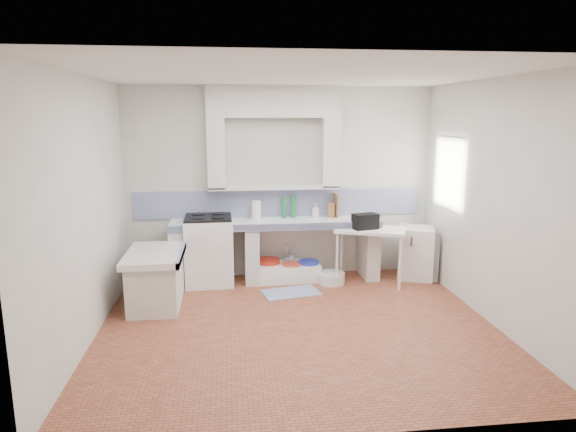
{
  "coord_description": "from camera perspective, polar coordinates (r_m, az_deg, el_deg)",
  "views": [
    {
      "loc": [
        -0.73,
        -5.29,
        2.38
      ],
      "look_at": [
        0.0,
        1.0,
        1.1
      ],
      "focal_mm": 31.05,
      "sensor_mm": 36.0,
      "label": 1
    }
  ],
  "objects": [
    {
      "name": "window_frame",
      "position": [
        7.26,
        19.25,
        4.63
      ],
      "size": [
        0.35,
        0.86,
        1.06
      ],
      "primitive_type": "cube",
      "color": "#392312",
      "rests_on": "ground"
    },
    {
      "name": "water_bottle_b",
      "position": [
        7.52,
        0.38,
        -5.7
      ],
      "size": [
        0.1,
        0.1,
        0.33
      ],
      "primitive_type": "cylinder",
      "rotation": [
        0.0,
        0.0,
        -0.17
      ],
      "color": "silver",
      "rests_on": "ground"
    },
    {
      "name": "rug",
      "position": [
        6.88,
        0.34,
        -8.76
      ],
      "size": [
        0.84,
        0.59,
        0.01
      ],
      "primitive_type": "cube",
      "rotation": [
        0.0,
        0.0,
        0.22
      ],
      "color": "#434D9A",
      "rests_on": "ground"
    },
    {
      "name": "green_bottle_b",
      "position": [
        7.31,
        0.58,
        1.12
      ],
      "size": [
        0.09,
        0.09,
        0.34
      ],
      "primitive_type": "cylinder",
      "rotation": [
        0.0,
        0.0,
        0.34
      ],
      "color": "#1C6A32",
      "rests_on": "counter_slab"
    },
    {
      "name": "wall_back",
      "position": [
        7.39,
        -0.9,
        3.81
      ],
      "size": [
        4.5,
        0.0,
        4.5
      ],
      "primitive_type": "plane",
      "rotation": [
        1.57,
        0.0,
        0.0
      ],
      "color": "silver",
      "rests_on": "ground"
    },
    {
      "name": "counter_pier_left",
      "position": [
        7.3,
        -12.47,
        -4.5
      ],
      "size": [
        0.2,
        0.55,
        0.82
      ],
      "primitive_type": "cube",
      "color": "silver",
      "rests_on": "ground"
    },
    {
      "name": "soap_bottle",
      "position": [
        7.36,
        3.16,
        0.65
      ],
      "size": [
        0.1,
        0.1,
        0.21
      ],
      "primitive_type": "imported",
      "rotation": [
        0.0,
        0.0,
        -0.01
      ],
      "color": "white",
      "rests_on": "counter_slab"
    },
    {
      "name": "counter_pier_mid",
      "position": [
        7.27,
        -4.18,
        -4.33
      ],
      "size": [
        0.2,
        0.55,
        0.82
      ],
      "primitive_type": "cube",
      "color": "silver",
      "rests_on": "ground"
    },
    {
      "name": "counter_pier_right",
      "position": [
        7.54,
        9.26,
        -3.87
      ],
      "size": [
        0.2,
        0.55,
        0.82
      ],
      "primitive_type": "cube",
      "color": "silver",
      "rests_on": "ground"
    },
    {
      "name": "alcove_mass",
      "position": [
        7.19,
        -1.64,
        12.98
      ],
      "size": [
        1.9,
        0.25,
        0.45
      ],
      "primitive_type": "cube",
      "color": "silver",
      "rests_on": "ground"
    },
    {
      "name": "ceiling",
      "position": [
        5.35,
        1.29,
        15.92
      ],
      "size": [
        4.5,
        4.5,
        0.0
      ],
      "primitive_type": "plane",
      "rotation": [
        3.14,
        0.0,
        0.0
      ],
      "color": "silver",
      "rests_on": "ground"
    },
    {
      "name": "side_table",
      "position": [
        7.25,
        9.32,
        -4.54
      ],
      "size": [
        1.1,
        0.85,
        0.04
      ],
      "primitive_type": "cube",
      "rotation": [
        0.0,
        0.0,
        -0.36
      ],
      "color": "white",
      "rests_on": "ground"
    },
    {
      "name": "fridge",
      "position": [
        7.64,
        14.42,
        -4.08
      ],
      "size": [
        0.64,
        0.64,
        0.77
      ],
      "primitive_type": "cube",
      "rotation": [
        0.0,
        0.0,
        -0.35
      ],
      "color": "white",
      "rests_on": "ground"
    },
    {
      "name": "knife_block",
      "position": [
        7.4,
        4.97,
        0.69
      ],
      "size": [
        0.12,
        0.11,
        0.21
      ],
      "primitive_type": "cube",
      "rotation": [
        0.0,
        0.0,
        -0.26
      ],
      "color": "#96643C",
      "rests_on": "counter_slab"
    },
    {
      "name": "backsplash",
      "position": [
        7.42,
        -0.88,
        1.5
      ],
      "size": [
        4.27,
        0.03,
        0.4
      ],
      "primitive_type": "cube",
      "color": "navy",
      "rests_on": "ground"
    },
    {
      "name": "counter_lip",
      "position": [
        6.91,
        -1.23,
        -1.28
      ],
      "size": [
        3.0,
        0.04,
        0.1
      ],
      "primitive_type": "cube",
      "color": "navy",
      "rests_on": "ground"
    },
    {
      "name": "water_bottle_a",
      "position": [
        7.52,
        -0.17,
        -5.86
      ],
      "size": [
        0.1,
        0.1,
        0.29
      ],
      "primitive_type": "cylinder",
      "rotation": [
        0.0,
        0.0,
        0.29
      ],
      "color": "silver",
      "rests_on": "ground"
    },
    {
      "name": "paper_towel",
      "position": [
        7.23,
        -3.67,
        0.71
      ],
      "size": [
        0.17,
        0.17,
        0.28
      ],
      "primitive_type": "cylinder",
      "rotation": [
        0.0,
        0.0,
        -0.27
      ],
      "color": "white",
      "rests_on": "counter_slab"
    },
    {
      "name": "counter_slab",
      "position": [
        7.18,
        -1.44,
        -0.8
      ],
      "size": [
        3.0,
        0.6,
        0.08
      ],
      "primitive_type": "cube",
      "color": "white",
      "rests_on": "ground"
    },
    {
      "name": "basin_white",
      "position": [
        7.28,
        4.97,
        -7.07
      ],
      "size": [
        0.43,
        0.43,
        0.15
      ],
      "primitive_type": "cylinder",
      "rotation": [
        0.0,
        0.0,
        -0.08
      ],
      "color": "white",
      "rests_on": "ground"
    },
    {
      "name": "bucket_red",
      "position": [
        7.39,
        -2.22,
        -6.11
      ],
      "size": [
        0.42,
        0.42,
        0.31
      ],
      "primitive_type": "cylinder",
      "rotation": [
        0.0,
        0.0,
        -0.36
      ],
      "color": "red",
      "rests_on": "ground"
    },
    {
      "name": "peninsula_lip",
      "position": [
        6.45,
        -12.1,
        -4.29
      ],
      "size": [
        0.04,
        1.1,
        0.1
      ],
      "primitive_type": "cube",
      "color": "navy",
      "rests_on": "ground"
    },
    {
      "name": "lace_valance",
      "position": [
        7.17,
        18.4,
        7.65
      ],
      "size": [
        0.01,
        0.84,
        0.24
      ],
      "primitive_type": "cube",
      "color": "white",
      "rests_on": "ground"
    },
    {
      "name": "wall_front",
      "position": [
        3.51,
        5.72,
        -4.86
      ],
      "size": [
        4.5,
        0.0,
        4.5
      ],
      "primitive_type": "plane",
      "rotation": [
        -1.57,
        0.0,
        0.0
      ],
      "color": "silver",
      "rests_on": "ground"
    },
    {
      "name": "wall_left",
      "position": [
        5.59,
        -22.29,
        0.46
      ],
      "size": [
        0.0,
        4.5,
        4.5
      ],
      "primitive_type": "plane",
      "rotation": [
        1.57,
        0.0,
        1.57
      ],
      "color": "silver",
      "rests_on": "ground"
    },
    {
      "name": "cutting_board",
      "position": [
        7.42,
        5.48,
        1.19
      ],
      "size": [
        0.03,
        0.25,
        0.33
      ],
      "primitive_type": "cube",
      "rotation": [
        0.0,
        0.0,
        0.04
      ],
      "color": "#96643C",
      "rests_on": "counter_slab"
    },
    {
      "name": "bucket_orange",
      "position": [
        7.3,
        0.41,
        -6.47
      ],
      "size": [
        0.32,
        0.32,
        0.27
      ],
      "primitive_type": "cylinder",
      "rotation": [
        0.0,
        0.0,
        -0.11
      ],
      "color": "#D94533",
      "rests_on": "ground"
    },
    {
      "name": "floor",
      "position": [
        5.85,
        1.17,
        -12.6
      ],
      "size": [
        4.5,
        4.5,
        0.0
      ],
      "primitive_type": "plane",
      "color": "#9A5038",
      "rests_on": "ground"
    },
    {
      "name": "wall_right",
      "position": [
        6.15,
        22.48,
        1.39
      ],
      "size": [
        0.0,
        4.5,
        4.5
      ],
      "primitive_type": "plane",
      "rotation": [
        1.57,
        0.0,
        -1.57
      ],
      "color": "silver",
      "rests_on": "ground"
    },
    {
      "name": "peninsula_base",
      "position": [
        6.6,
        -14.85,
        -7.26
      ],
      "size": [
        0.6,
        1.0,
        0.62
      ],
      "primitive_type": "cube",
      "color": "silver",
      "rests_on": "ground"
    },
    {
      "name": "black_bag",
      "position": [
        7.08,
        8.84,
        -0.61
      ],
      "size": [
        0.39,
        0.28,
        0.22
      ],
      "primitive_type": "cube",
      "rotation": [
        0.0,
        0.0,
        0.26
      ],
      "color": "black",
      "rests_on": "side_table"
    },
    {
      "name": "sink",
      "position": [
        7.39,
        -0.04,
        -6.46
      ],
      "size": [
        0.94,
        0.54,
        0.22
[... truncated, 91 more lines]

